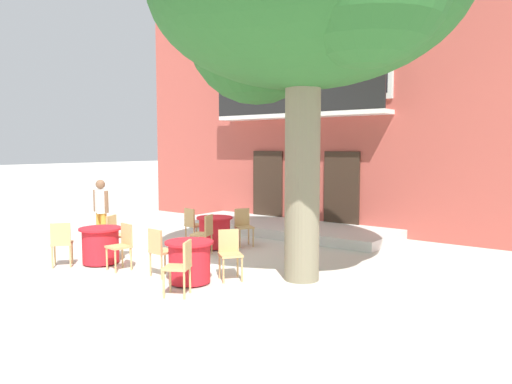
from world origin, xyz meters
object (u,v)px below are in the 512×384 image
Objects in this scene: cafe_chair_near_tree_0 at (205,232)px; cafe_chair_middle_0 at (116,233)px; cafe_table_middle at (101,245)px; cafe_table_front at (189,262)px; cafe_chair_front_2 at (181,264)px; pedestrian_near_entrance at (101,210)px; cafe_chair_front_1 at (160,249)px; cafe_chair_near_tree_2 at (193,223)px; cafe_table_near_tree at (215,232)px; cafe_chair_middle_1 at (61,241)px; cafe_chair_middle_2 at (122,243)px; cafe_chair_near_tree_1 at (243,224)px; cafe_chair_front_0 at (230,251)px.

cafe_chair_near_tree_0 is 1.00× the size of cafe_chair_middle_0.
cafe_chair_near_tree_0 reaches higher than cafe_table_middle.
cafe_table_front is at bearing 1.66° from cafe_table_middle.
cafe_chair_front_2 is at bearing -19.88° from cafe_chair_middle_0.
pedestrian_near_entrance is (-0.92, 0.27, 0.41)m from cafe_chair_middle_0.
cafe_table_middle is at bearing 169.58° from cafe_chair_front_2.
cafe_chair_front_1 is at bearing -71.41° from cafe_chair_near_tree_0.
cafe_table_front is at bearing -46.30° from cafe_chair_near_tree_2.
cafe_chair_middle_0 is (-1.50, -1.27, 0.00)m from cafe_chair_near_tree_0.
pedestrian_near_entrance is at bearing -141.24° from cafe_table_near_tree.
cafe_chair_middle_1 is at bearing -178.40° from cafe_chair_front_2.
cafe_table_front is at bearing 13.66° from cafe_chair_middle_1.
pedestrian_near_entrance reaches higher than cafe_chair_front_2.
cafe_chair_middle_1 is at bearing -60.73° from pedestrian_near_entrance.
cafe_chair_front_1 is (1.01, 0.08, 0.00)m from cafe_chair_middle_2.
cafe_chair_near_tree_2 reaches higher than cafe_table_middle.
cafe_chair_near_tree_0 is 0.55× the size of pedestrian_near_entrance.
cafe_chair_middle_2 reaches higher than cafe_table_middle.
cafe_chair_middle_2 is (1.16, 0.61, 0.00)m from cafe_chair_middle_1.
cafe_table_front is at bearing 3.37° from cafe_chair_middle_2.
pedestrian_near_entrance reaches higher than cafe_chair_near_tree_1.
cafe_chair_near_tree_2 is 4.30m from cafe_chair_front_2.
cafe_chair_middle_0 is 1.05× the size of cafe_table_front.
cafe_chair_middle_1 and cafe_chair_front_1 have the same top height.
cafe_chair_middle_2 is (-0.38, -1.96, 0.00)m from cafe_chair_near_tree_0.
cafe_table_middle is 0.95× the size of cafe_chair_middle_0.
cafe_chair_middle_0 is 1.04m from pedestrian_near_entrance.
cafe_chair_near_tree_0 is 1.97m from cafe_chair_middle_0.
cafe_chair_middle_2 is at bearing -2.34° from cafe_table_middle.
cafe_table_near_tree is 2.74m from pedestrian_near_entrance.
cafe_chair_near_tree_1 and cafe_chair_front_2 have the same top height.
cafe_chair_middle_2 is 1.00× the size of cafe_chair_front_2.
cafe_chair_near_tree_2 is 1.00× the size of cafe_chair_front_1.
cafe_table_middle is 0.95× the size of cafe_chair_front_1.
cafe_chair_near_tree_2 is 3.56m from cafe_table_front.
cafe_chair_near_tree_2 is 3.44m from cafe_chair_front_0.
cafe_table_middle is at bearing -178.30° from cafe_chair_front_1.
cafe_chair_near_tree_1 and cafe_chair_middle_0 have the same top height.
cafe_chair_middle_1 is 1.00× the size of cafe_chair_front_0.
pedestrian_near_entrance reaches higher than cafe_table_middle.
cafe_chair_front_1 is (0.63, -1.88, 0.00)m from cafe_chair_near_tree_0.
cafe_chair_front_2 is at bearing -53.66° from cafe_chair_near_tree_0.
cafe_chair_near_tree_0 is 2.64m from pedestrian_near_entrance.
cafe_chair_middle_0 is (-0.37, 0.66, 0.14)m from cafe_table_middle.
cafe_chair_near_tree_0 and cafe_chair_middle_1 have the same top height.
pedestrian_near_entrance is (-3.05, 0.88, 0.41)m from cafe_chair_front_1.
cafe_chair_near_tree_1 is at bearing 30.74° from cafe_chair_near_tree_2.
cafe_table_middle is at bearing -109.28° from cafe_chair_near_tree_1.
pedestrian_near_entrance reaches higher than cafe_chair_near_tree_0.
cafe_chair_middle_0 is at bearing 119.24° from cafe_table_middle.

